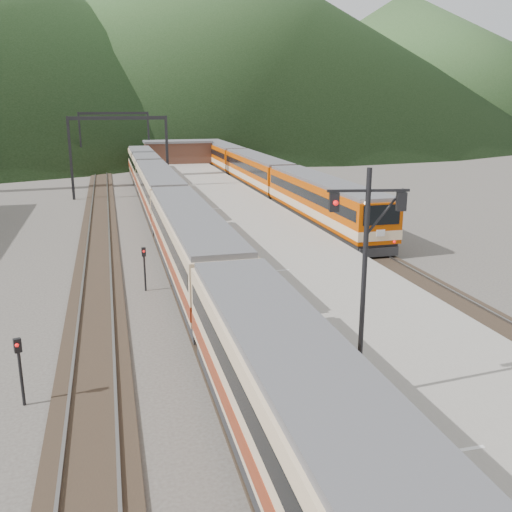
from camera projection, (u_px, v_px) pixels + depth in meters
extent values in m
cube|color=black|center=(166.00, 226.00, 43.99)|extent=(2.60, 200.00, 0.12)
cube|color=slate|center=(157.00, 225.00, 43.79)|extent=(0.10, 200.00, 0.14)
cube|color=slate|center=(175.00, 224.00, 44.14)|extent=(0.10, 200.00, 0.14)
cube|color=black|center=(99.00, 229.00, 42.79)|extent=(2.60, 200.00, 0.12)
cube|color=slate|center=(89.00, 228.00, 42.59)|extent=(0.10, 200.00, 0.14)
cube|color=slate|center=(109.00, 227.00, 42.94)|extent=(0.10, 200.00, 0.14)
cube|color=black|center=(307.00, 218.00, 46.77)|extent=(2.60, 200.00, 0.12)
cube|color=slate|center=(299.00, 218.00, 46.57)|extent=(0.10, 200.00, 0.14)
cube|color=slate|center=(315.00, 217.00, 46.92)|extent=(0.10, 200.00, 0.14)
cube|color=gray|center=(242.00, 222.00, 43.36)|extent=(8.00, 100.00, 1.00)
cube|color=black|center=(71.00, 159.00, 55.18)|extent=(0.25, 0.25, 8.00)
cube|color=black|center=(167.00, 156.00, 57.42)|extent=(0.25, 0.25, 8.00)
cube|color=black|center=(117.00, 118.00, 55.30)|extent=(9.30, 0.22, 0.35)
cube|color=black|center=(81.00, 142.00, 78.54)|extent=(0.25, 0.25, 8.00)
cube|color=black|center=(149.00, 141.00, 80.78)|extent=(0.25, 0.25, 8.00)
cube|color=black|center=(113.00, 113.00, 78.67)|extent=(9.30, 0.22, 0.35)
cube|color=#503024|center=(178.00, 153.00, 80.25)|extent=(9.00, 4.00, 2.80)
cube|color=slate|center=(177.00, 141.00, 79.84)|extent=(9.40, 4.40, 0.30)
cone|color=#24431C|center=(190.00, 26.00, 219.02)|extent=(220.00, 220.00, 75.00)
cone|color=#24431C|center=(402.00, 60.00, 222.90)|extent=(160.00, 160.00, 50.00)
cube|color=beige|center=(317.00, 450.00, 12.48)|extent=(2.78, 18.72, 3.40)
cube|color=beige|center=(191.00, 245.00, 30.45)|extent=(2.78, 18.72, 3.40)
cube|color=beige|center=(159.00, 192.00, 48.42)|extent=(2.78, 18.72, 3.40)
cube|color=beige|center=(144.00, 167.00, 66.38)|extent=(2.78, 18.72, 3.40)
cube|color=#B24000|center=(323.00, 202.00, 43.02)|extent=(2.87, 19.27, 3.50)
cube|color=#B24000|center=(257.00, 172.00, 61.50)|extent=(2.87, 19.27, 3.50)
cube|color=#B24000|center=(222.00, 156.00, 79.98)|extent=(2.87, 19.27, 3.50)
cylinder|color=black|center=(363.00, 289.00, 15.66)|extent=(0.14, 0.14, 6.66)
cube|color=black|center=(368.00, 191.00, 14.94)|extent=(2.18, 0.47, 0.07)
cube|color=black|center=(334.00, 202.00, 14.96)|extent=(0.28, 0.22, 0.50)
cube|color=black|center=(401.00, 201.00, 15.08)|extent=(0.28, 0.22, 0.50)
cylinder|color=black|center=(145.00, 272.00, 28.79)|extent=(0.10, 0.10, 2.00)
cube|color=black|center=(144.00, 252.00, 28.51)|extent=(0.23, 0.17, 0.45)
cylinder|color=black|center=(21.00, 376.00, 17.83)|extent=(0.10, 0.10, 2.00)
cube|color=black|center=(18.00, 345.00, 17.56)|extent=(0.26, 0.23, 0.45)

